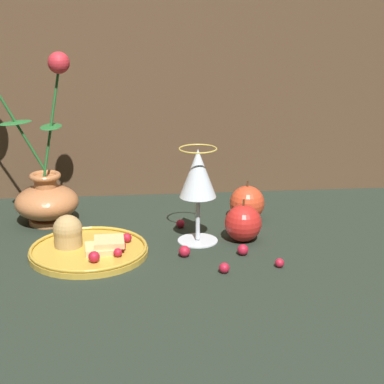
{
  "coord_description": "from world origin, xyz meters",
  "views": [
    {
      "loc": [
        -0.02,
        -1.09,
        0.44
      ],
      "look_at": [
        0.09,
        -0.01,
        0.1
      ],
      "focal_mm": 60.0,
      "sensor_mm": 36.0,
      "label": 1
    }
  ],
  "objects": [
    {
      "name": "berry_far_right",
      "position": [
        0.22,
        -0.12,
        0.01
      ],
      "size": [
        0.02,
        0.02,
        0.02
      ],
      "primitive_type": "sphere",
      "color": "#AD192D",
      "rests_on": "ground_plane"
    },
    {
      "name": "apple_near_glass",
      "position": [
        0.21,
        0.11,
        0.03
      ],
      "size": [
        0.07,
        0.07,
        0.08
      ],
      "color": "#D14223",
      "rests_on": "ground_plane"
    },
    {
      "name": "apple_beside_vase",
      "position": [
        0.18,
        0.0,
        0.03
      ],
      "size": [
        0.07,
        0.07,
        0.08
      ],
      "color": "red",
      "rests_on": "ground_plane"
    },
    {
      "name": "berry_near_plate",
      "position": [
        0.07,
        -0.06,
        0.01
      ],
      "size": [
        0.02,
        0.02,
        0.02
      ],
      "primitive_type": "sphere",
      "color": "#AD192D",
      "rests_on": "ground_plane"
    },
    {
      "name": "plate_with_pastries",
      "position": [
        -0.1,
        -0.04,
        0.01
      ],
      "size": [
        0.21,
        0.21,
        0.07
      ],
      "color": "gold",
      "rests_on": "ground_plane"
    },
    {
      "name": "wine_glass",
      "position": [
        0.1,
        0.01,
        0.12
      ],
      "size": [
        0.07,
        0.07,
        0.18
      ],
      "color": "silver",
      "rests_on": "ground_plane"
    },
    {
      "name": "ground_plane",
      "position": [
        0.0,
        0.0,
        0.0
      ],
      "size": [
        2.4,
        2.4,
        0.0
      ],
      "primitive_type": "plane",
      "color": "#232D23",
      "rests_on": "ground"
    },
    {
      "name": "vase",
      "position": [
        -0.2,
        0.13,
        0.11
      ],
      "size": [
        0.2,
        0.12,
        0.36
      ],
      "color": "#B77042",
      "rests_on": "ground_plane"
    },
    {
      "name": "berry_front_center",
      "position": [
        0.17,
        -0.07,
        0.01
      ],
      "size": [
        0.02,
        0.02,
        0.02
      ],
      "primitive_type": "sphere",
      "color": "#AD192D",
      "rests_on": "ground_plane"
    },
    {
      "name": "berry_by_glass_stem",
      "position": [
        0.07,
        0.08,
        0.01
      ],
      "size": [
        0.02,
        0.02,
        0.02
      ],
      "primitive_type": "sphere",
      "color": "#AD192D",
      "rests_on": "ground_plane"
    },
    {
      "name": "berry_under_candlestick",
      "position": [
        0.13,
        -0.14,
        0.01
      ],
      "size": [
        0.02,
        0.02,
        0.02
      ],
      "primitive_type": "sphere",
      "color": "#AD192D",
      "rests_on": "ground_plane"
    }
  ]
}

